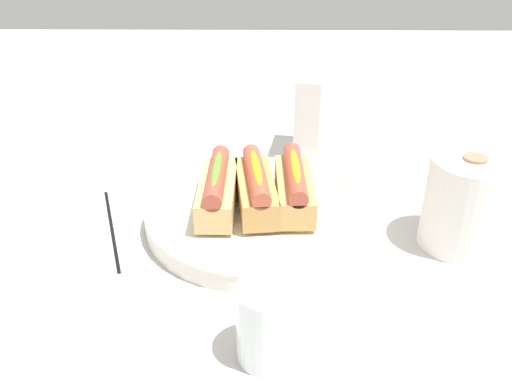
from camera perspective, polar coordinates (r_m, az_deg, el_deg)
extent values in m
plane|color=beige|center=(0.80, -1.06, -3.90)|extent=(2.40, 2.40, 0.00)
cylinder|color=silver|center=(0.81, 0.00, -2.46)|extent=(0.32, 0.32, 0.03)
torus|color=silver|center=(0.80, 0.00, -1.61)|extent=(0.32, 0.32, 0.01)
cube|color=#DBB270|center=(0.79, -4.00, -0.14)|extent=(0.15, 0.05, 0.04)
cylinder|color=#B24C38|center=(0.77, -4.07, 1.64)|extent=(0.15, 0.03, 0.03)
ellipsoid|color=olive|center=(0.77, -4.10, 2.41)|extent=(0.11, 0.01, 0.01)
cube|color=tan|center=(0.79, 0.00, 0.00)|extent=(0.15, 0.07, 0.04)
cylinder|color=#BC563D|center=(0.77, 0.00, 1.79)|extent=(0.15, 0.04, 0.03)
ellipsoid|color=gold|center=(0.77, 0.00, 2.56)|extent=(0.11, 0.02, 0.01)
cube|color=tan|center=(0.79, 3.97, 0.14)|extent=(0.15, 0.05, 0.04)
cylinder|color=#B24C38|center=(0.78, 4.04, 1.92)|extent=(0.15, 0.03, 0.03)
ellipsoid|color=gold|center=(0.77, 4.07, 2.68)|extent=(0.11, 0.01, 0.01)
cylinder|color=white|center=(0.59, 1.32, -13.37)|extent=(0.07, 0.07, 0.09)
cylinder|color=silver|center=(0.59, 1.30, -14.32)|extent=(0.06, 0.06, 0.06)
cylinder|color=white|center=(0.79, 20.82, -1.08)|extent=(0.11, 0.11, 0.13)
cylinder|color=#997A5B|center=(0.76, 21.71, 3.26)|extent=(0.03, 0.03, 0.00)
cube|color=white|center=(1.00, 5.51, 8.00)|extent=(0.12, 0.06, 0.15)
cylinder|color=black|center=(0.83, -14.73, -3.70)|extent=(0.21, 0.07, 0.01)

